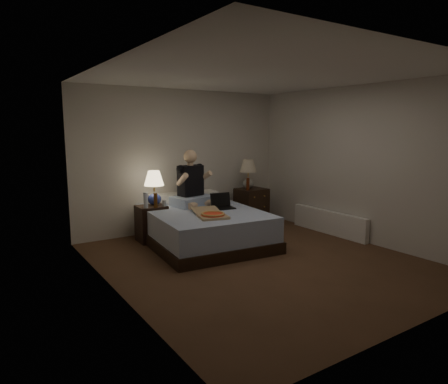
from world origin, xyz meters
TOP-DOWN VIEW (x-y plane):
  - floor at (0.00, 0.00)m, footprint 4.00×4.50m
  - ceiling at (0.00, 0.00)m, footprint 4.00×4.50m
  - wall_back at (0.00, 2.25)m, footprint 4.00×0.00m
  - wall_front at (0.00, -2.25)m, footprint 4.00×0.00m
  - wall_left at (-2.00, 0.00)m, footprint 0.00×4.50m
  - wall_right at (2.00, 0.00)m, footprint 0.00×4.50m
  - bed at (-0.21, 1.22)m, footprint 1.83×2.31m
  - nightstand_left at (-0.84, 1.77)m, footprint 0.47×0.42m
  - nightstand_right at (1.25, 1.84)m, footprint 0.55×0.50m
  - lamp_left at (-0.76, 1.81)m, footprint 0.34×0.34m
  - lamp_right at (1.20, 1.89)m, footprint 0.39×0.39m
  - water_bottle at (-0.98, 1.64)m, footprint 0.07×0.07m
  - soda_can at (-0.68, 1.61)m, footprint 0.07×0.07m
  - beer_bottle_left at (-0.84, 1.59)m, footprint 0.06×0.06m
  - beer_bottle_right at (1.08, 1.73)m, footprint 0.06×0.06m
  - person at (-0.17, 1.60)m, footprint 0.74×0.62m
  - laptop at (0.12, 1.10)m, footprint 0.38×0.33m
  - pizza_box at (-0.36, 0.64)m, footprint 0.58×0.84m
  - radiator at (1.93, 0.50)m, footprint 0.10×1.60m

SIDE VIEW (x-z plane):
  - floor at x=0.00m, z-range 0.00..0.00m
  - radiator at x=1.93m, z-range 0.00..0.40m
  - bed at x=-0.21m, z-range 0.00..0.54m
  - nightstand_left at x=-0.84m, z-range 0.00..0.58m
  - nightstand_right at x=1.25m, z-range 0.00..0.68m
  - pizza_box at x=-0.36m, z-range 0.54..0.62m
  - soda_can at x=-0.68m, z-range 0.58..0.68m
  - laptop at x=0.12m, z-range 0.54..0.78m
  - beer_bottle_left at x=-0.84m, z-range 0.58..0.81m
  - water_bottle at x=-0.98m, z-range 0.58..0.83m
  - beer_bottle_right at x=1.08m, z-range 0.68..0.91m
  - lamp_left at x=-0.76m, z-range 0.58..1.14m
  - lamp_right at x=1.20m, z-range 0.68..1.24m
  - person at x=-0.17m, z-range 0.54..1.47m
  - wall_back at x=0.00m, z-range 0.00..2.50m
  - wall_front at x=0.00m, z-range 0.00..2.50m
  - wall_left at x=-2.00m, z-range 0.00..2.50m
  - wall_right at x=2.00m, z-range 0.00..2.50m
  - ceiling at x=0.00m, z-range 2.50..2.50m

